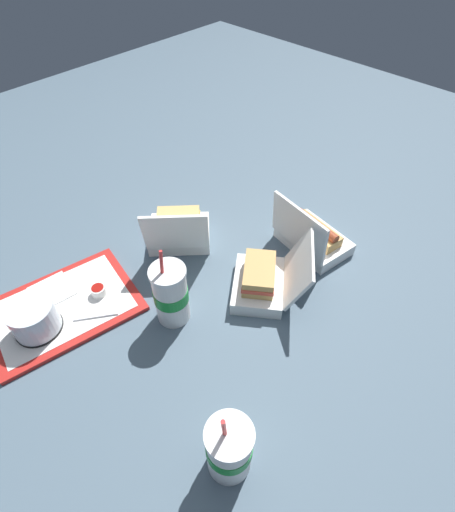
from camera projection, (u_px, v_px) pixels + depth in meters
name	position (u px, v px, depth m)	size (l,w,h in m)	color
ground_plane	(228.00, 277.00, 1.12)	(3.20, 3.20, 0.00)	#4C6070
food_tray	(63.00, 308.00, 1.04)	(0.41, 0.33, 0.01)	red
cake_container	(34.00, 319.00, 0.96)	(0.11, 0.11, 0.08)	black
ketchup_cup	(98.00, 290.00, 1.05)	(0.04, 0.04, 0.02)	white
napkin_stack	(52.00, 291.00, 1.06)	(0.10, 0.10, 0.00)	white
plastic_fork	(96.00, 316.00, 1.01)	(0.11, 0.01, 0.01)	white
clamshell_hotdog_corner	(312.00, 236.00, 1.17)	(0.19, 0.23, 0.18)	white
clamshell_sandwich_left	(263.00, 280.00, 1.05)	(0.26, 0.27, 0.16)	white
clamshell_sandwich_right	(179.00, 230.00, 1.19)	(0.26, 0.26, 0.19)	white
soda_cup_left	(171.00, 294.00, 0.97)	(0.09, 0.09, 0.23)	white
soda_cup_back	(229.00, 449.00, 0.73)	(0.09, 0.09, 0.21)	white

